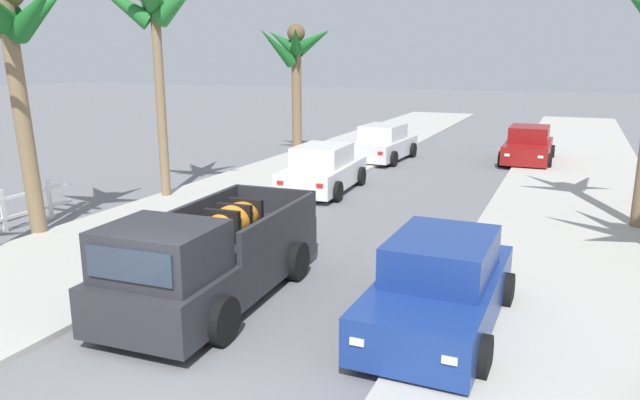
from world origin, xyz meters
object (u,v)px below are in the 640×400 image
(palm_tree_right_mid, at_px, (10,32))
(car_left_near, at_px, (528,146))
(car_right_mid, at_px, (323,170))
(pickup_truck, at_px, (211,259))
(palm_tree_left_back, at_px, (154,7))
(palm_tree_right_back, at_px, (296,52))
(car_left_mid, at_px, (440,287))
(car_right_near, at_px, (383,144))

(palm_tree_right_mid, bearing_deg, car_left_near, 57.56)
(car_right_mid, relative_size, palm_tree_right_mid, 0.71)
(pickup_truck, height_order, palm_tree_left_back, palm_tree_left_back)
(car_left_near, distance_m, palm_tree_right_back, 10.70)
(pickup_truck, height_order, palm_tree_right_mid, palm_tree_right_mid)
(car_right_mid, bearing_deg, palm_tree_left_back, -143.89)
(car_left_near, height_order, car_right_mid, same)
(pickup_truck, relative_size, palm_tree_left_back, 0.78)
(car_left_mid, distance_m, palm_tree_right_back, 18.48)
(palm_tree_right_mid, distance_m, palm_tree_right_back, 14.16)
(pickup_truck, xyz_separation_m, palm_tree_right_back, (-5.75, 15.76, 3.74))
(car_right_near, distance_m, car_right_mid, 6.67)
(pickup_truck, relative_size, car_left_near, 1.24)
(car_left_near, relative_size, car_left_mid, 1.00)
(pickup_truck, bearing_deg, car_left_near, 77.13)
(car_left_mid, bearing_deg, car_left_near, 89.76)
(car_left_near, height_order, car_right_near, same)
(palm_tree_left_back, bearing_deg, car_right_mid, 36.11)
(car_right_mid, bearing_deg, car_left_near, 55.56)
(car_left_near, relative_size, car_right_near, 0.99)
(car_right_mid, relative_size, palm_tree_left_back, 0.64)
(car_left_near, xyz_separation_m, palm_tree_right_back, (-9.80, -1.93, 3.84))
(car_left_near, bearing_deg, palm_tree_left_back, -130.86)
(car_left_near, xyz_separation_m, car_right_near, (-5.77, -1.75, 0.00))
(palm_tree_left_back, bearing_deg, car_left_mid, -30.49)
(car_left_near, distance_m, palm_tree_left_back, 15.88)
(car_right_near, distance_m, palm_tree_right_back, 5.56)
(pickup_truck, bearing_deg, car_right_near, 96.20)
(palm_tree_left_back, bearing_deg, car_left_near, 49.14)
(car_left_mid, bearing_deg, palm_tree_right_back, 122.56)
(car_right_near, height_order, car_right_mid, same)
(palm_tree_left_back, bearing_deg, palm_tree_right_back, 89.62)
(car_right_mid, bearing_deg, car_left_mid, -56.91)
(palm_tree_right_mid, bearing_deg, palm_tree_left_back, 85.62)
(car_right_mid, height_order, palm_tree_right_mid, palm_tree_right_mid)
(palm_tree_right_back, bearing_deg, car_left_mid, -57.44)
(palm_tree_right_mid, distance_m, palm_tree_left_back, 4.77)
(pickup_truck, height_order, palm_tree_right_back, palm_tree_right_back)
(pickup_truck, xyz_separation_m, car_right_mid, (-1.73, 9.27, -0.10))
(car_right_mid, height_order, palm_tree_left_back, palm_tree_left_back)
(car_left_mid, height_order, palm_tree_right_mid, palm_tree_right_mid)
(car_left_near, xyz_separation_m, palm_tree_right_mid, (-10.22, -16.08, 4.15))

